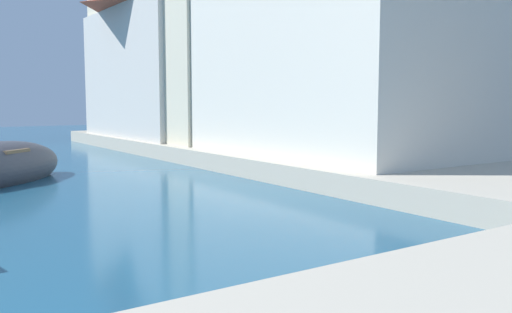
{
  "coord_description": "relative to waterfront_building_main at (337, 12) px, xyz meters",
  "views": [
    {
      "loc": [
        2.41,
        -5.63,
        1.98
      ],
      "look_at": [
        11.39,
        7.62,
        0.35
      ],
      "focal_mm": 38.39,
      "sensor_mm": 36.0,
      "label": 1
    }
  ],
  "objects": [
    {
      "name": "waterfront_building_far",
      "position": [
        0.0,
        9.87,
        -0.78
      ],
      "size": [
        5.95,
        8.77,
        6.27
      ],
      "color": "beige",
      "rests_on": "quay_promenade"
    },
    {
      "name": "waterfront_building_annex",
      "position": [
        -0.0,
        9.01,
        -0.24
      ],
      "size": [
        5.54,
        10.6,
        7.34
      ],
      "color": "beige",
      "rests_on": "quay_promenade"
    },
    {
      "name": "waterfront_building_main",
      "position": [
        0.0,
        0.0,
        0.0
      ],
      "size": [
        5.31,
        8.45,
        7.82
      ],
      "color": "silver",
      "rests_on": "quay_promenade"
    },
    {
      "name": "quay_promenade",
      "position": [
        -8.68,
        -6.36,
        -4.21
      ],
      "size": [
        44.0,
        32.0,
        0.5
      ],
      "color": "#BCB29E",
      "rests_on": "ground"
    }
  ]
}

